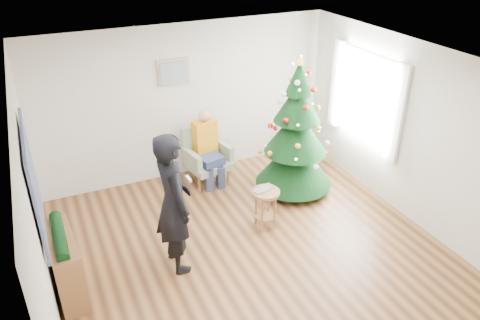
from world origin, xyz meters
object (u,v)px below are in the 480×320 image
christmas_tree (296,133)px  stool (265,209)px  armchair (206,162)px  console (66,265)px  standing_man (174,203)px

christmas_tree → stool: size_ratio=3.72×
armchair → console: (-2.48, -1.80, 0.04)m
christmas_tree → stool: 1.39m
christmas_tree → standing_man: christmas_tree is taller
christmas_tree → console: 3.85m
christmas_tree → console: (-3.68, -0.95, -0.61)m
armchair → christmas_tree: bearing=-45.9°
stool → armchair: bearing=99.9°
stool → armchair: (-0.28, 1.62, 0.05)m
armchair → console: size_ratio=0.97×
standing_man → console: 1.45m
stool → console: (-2.76, -0.19, 0.09)m
armchair → standing_man: (-1.13, -1.87, 0.58)m
standing_man → console: standing_man is taller
christmas_tree → standing_man: (-2.33, -1.02, -0.08)m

